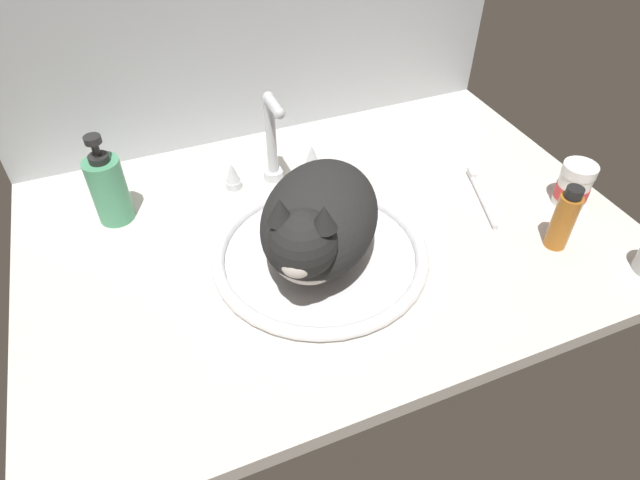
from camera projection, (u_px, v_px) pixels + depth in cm
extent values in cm
cube|color=silver|center=(329.00, 236.00, 98.29)|extent=(105.97, 71.97, 3.00)
cube|color=#B2B7BC|center=(259.00, 55.00, 110.87)|extent=(105.97, 2.40, 40.69)
torus|color=white|center=(320.00, 253.00, 91.24)|extent=(36.64, 36.64, 2.24)
cylinder|color=white|center=(320.00, 256.00, 91.79)|extent=(33.27, 33.27, 0.60)
cylinder|color=silver|center=(274.00, 174.00, 108.13)|extent=(4.00, 4.00, 1.92)
cylinder|color=silver|center=(271.00, 136.00, 102.15)|extent=(2.00, 2.00, 15.75)
sphere|color=silver|center=(268.00, 98.00, 96.81)|extent=(2.20, 2.20, 2.20)
cylinder|color=silver|center=(274.00, 105.00, 94.76)|extent=(2.00, 6.03, 2.00)
sphere|color=silver|center=(279.00, 113.00, 92.70)|extent=(2.10, 2.10, 2.10)
cylinder|color=silver|center=(234.00, 184.00, 105.95)|extent=(3.20, 3.20, 1.60)
cone|color=silver|center=(232.00, 172.00, 104.03)|extent=(2.88, 2.88, 4.08)
cylinder|color=silver|center=(312.00, 166.00, 110.53)|extent=(3.20, 3.20, 1.60)
cone|color=silver|center=(312.00, 154.00, 108.60)|extent=(2.88, 2.88, 4.08)
ellipsoid|color=black|center=(320.00, 217.00, 85.92)|extent=(30.10, 32.03, 13.46)
sphere|color=black|center=(303.00, 243.00, 75.76)|extent=(10.04, 10.04, 10.04)
cone|color=black|center=(324.00, 217.00, 71.60)|extent=(3.82, 3.82, 3.77)
cone|color=black|center=(280.00, 210.00, 72.62)|extent=(3.82, 3.82, 3.77)
ellipsoid|color=silver|center=(296.00, 267.00, 73.75)|extent=(5.18, 4.90, 3.21)
ellipsoid|color=silver|center=(306.00, 260.00, 79.76)|extent=(12.43, 11.81, 7.40)
cylinder|color=black|center=(338.00, 188.00, 99.96)|extent=(9.01, 10.85, 3.20)
cylinder|color=white|center=(573.00, 188.00, 100.69)|extent=(5.91, 5.91, 6.70)
cylinder|color=#D13838|center=(572.00, 191.00, 101.05)|extent=(6.09, 6.09, 2.68)
cylinder|color=white|center=(580.00, 169.00, 97.78)|extent=(6.21, 6.21, 1.88)
cylinder|color=#B2661E|center=(563.00, 222.00, 90.87)|extent=(3.77, 3.77, 10.39)
cylinder|color=black|center=(574.00, 193.00, 86.74)|extent=(2.83, 2.83, 1.80)
cylinder|color=#4C9E70|center=(109.00, 191.00, 95.58)|extent=(6.30, 6.30, 12.35)
cylinder|color=black|center=(99.00, 158.00, 90.99)|extent=(3.47, 3.47, 1.20)
cylinder|color=black|center=(96.00, 149.00, 89.74)|extent=(1.26, 1.26, 2.49)
cylinder|color=black|center=(92.00, 140.00, 88.49)|extent=(2.84, 2.84, 1.20)
cylinder|color=silver|center=(484.00, 202.00, 102.22)|extent=(5.52, 14.19, 1.00)
cube|color=white|center=(472.00, 173.00, 108.13)|extent=(1.95, 2.84, 1.20)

